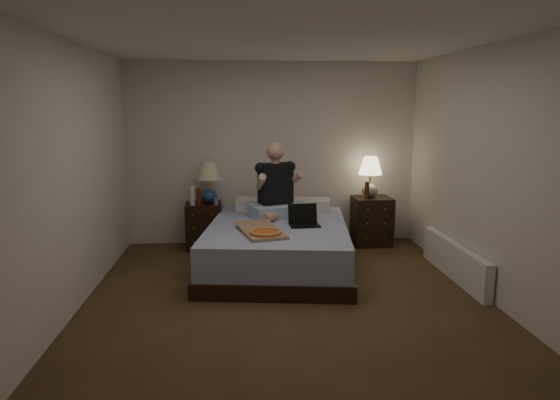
{
  "coord_description": "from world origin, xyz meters",
  "views": [
    {
      "loc": [
        -0.45,
        -4.65,
        1.89
      ],
      "look_at": [
        0.0,
        0.9,
        0.85
      ],
      "focal_mm": 32.0,
      "sensor_mm": 36.0,
      "label": 1
    }
  ],
  "objects": [
    {
      "name": "nightstand_right",
      "position": [
        1.37,
        1.98,
        0.33
      ],
      "size": [
        0.52,
        0.47,
        0.66
      ],
      "primitive_type": "cube",
      "rotation": [
        0.0,
        0.0,
        0.02
      ],
      "color": "black",
      "rests_on": "floor"
    },
    {
      "name": "bed",
      "position": [
        -0.02,
        1.04,
        0.27
      ],
      "size": [
        1.86,
        2.32,
        0.53
      ],
      "primitive_type": "cube",
      "rotation": [
        0.0,
        0.0,
        -0.13
      ],
      "color": "#5869B1",
      "rests_on": "floor"
    },
    {
      "name": "lamp_left",
      "position": [
        -0.87,
        1.99,
        0.9
      ],
      "size": [
        0.4,
        0.4,
        0.56
      ],
      "primitive_type": null,
      "rotation": [
        0.0,
        0.0,
        -0.29
      ],
      "color": "navy",
      "rests_on": "nightstand_left"
    },
    {
      "name": "floor",
      "position": [
        0.0,
        0.0,
        0.0
      ],
      "size": [
        4.0,
        4.5,
        0.0
      ],
      "primitive_type": "cube",
      "color": "brown",
      "rests_on": "ground"
    },
    {
      "name": "beer_bottle_right",
      "position": [
        1.27,
        1.9,
        0.78
      ],
      "size": [
        0.06,
        0.06,
        0.23
      ],
      "primitive_type": "cylinder",
      "color": "#4F2A0B",
      "rests_on": "nightstand_right"
    },
    {
      "name": "wall_left",
      "position": [
        -2.0,
        0.0,
        1.25
      ],
      "size": [
        0.0,
        4.5,
        2.5
      ],
      "primitive_type": "cube",
      "rotation": [
        1.57,
        0.0,
        1.57
      ],
      "color": "silver",
      "rests_on": "ground"
    },
    {
      "name": "radiator",
      "position": [
        1.93,
        0.53,
        0.2
      ],
      "size": [
        0.1,
        1.6,
        0.4
      ],
      "primitive_type": "cube",
      "color": "white",
      "rests_on": "floor"
    },
    {
      "name": "laptop",
      "position": [
        0.29,
        0.93,
        0.65
      ],
      "size": [
        0.36,
        0.3,
        0.24
      ],
      "primitive_type": null,
      "rotation": [
        0.0,
        0.0,
        0.07
      ],
      "color": "black",
      "rests_on": "bed"
    },
    {
      "name": "beer_bottle_left",
      "position": [
        -0.99,
        1.82,
        0.74
      ],
      "size": [
        0.06,
        0.06,
        0.23
      ],
      "primitive_type": "cylinder",
      "color": "#521E0B",
      "rests_on": "nightstand_left"
    },
    {
      "name": "wall_front",
      "position": [
        0.0,
        -2.25,
        1.25
      ],
      "size": [
        4.0,
        0.0,
        2.5
      ],
      "primitive_type": "cube",
      "rotation": [
        -1.57,
        0.0,
        0.0
      ],
      "color": "silver",
      "rests_on": "ground"
    },
    {
      "name": "lamp_right",
      "position": [
        1.33,
        1.99,
        0.94
      ],
      "size": [
        0.32,
        0.32,
        0.56
      ],
      "primitive_type": null,
      "rotation": [
        0.0,
        0.0,
        0.0
      ],
      "color": "gray",
      "rests_on": "nightstand_right"
    },
    {
      "name": "wall_right",
      "position": [
        2.0,
        0.0,
        1.25
      ],
      "size": [
        0.0,
        4.5,
        2.5
      ],
      "primitive_type": "cube",
      "rotation": [
        1.57,
        0.0,
        -1.57
      ],
      "color": "silver",
      "rests_on": "ground"
    },
    {
      "name": "pizza_box",
      "position": [
        -0.19,
        0.48,
        0.57
      ],
      "size": [
        0.57,
        0.83,
        0.08
      ],
      "primitive_type": null,
      "rotation": [
        0.0,
        0.0,
        0.25
      ],
      "color": "tan",
      "rests_on": "bed"
    },
    {
      "name": "wall_back",
      "position": [
        0.0,
        2.25,
        1.25
      ],
      "size": [
        4.0,
        0.0,
        2.5
      ],
      "primitive_type": "cube",
      "rotation": [
        1.57,
        0.0,
        0.0
      ],
      "color": "silver",
      "rests_on": "ground"
    },
    {
      "name": "nightstand_left",
      "position": [
        -0.95,
        1.97,
        0.31
      ],
      "size": [
        0.5,
        0.45,
        0.62
      ],
      "primitive_type": "cube",
      "rotation": [
        0.0,
        0.0,
        0.05
      ],
      "color": "black",
      "rests_on": "floor"
    },
    {
      "name": "water_bottle",
      "position": [
        -1.08,
        1.85,
        0.75
      ],
      "size": [
        0.07,
        0.07,
        0.25
      ],
      "primitive_type": "cylinder",
      "color": "silver",
      "rests_on": "nightstand_left"
    },
    {
      "name": "ceiling",
      "position": [
        0.0,
        0.0,
        2.5
      ],
      "size": [
        4.0,
        4.5,
        0.0
      ],
      "primitive_type": "cube",
      "rotation": [
        3.14,
        0.0,
        0.0
      ],
      "color": "white",
      "rests_on": "ground"
    },
    {
      "name": "soda_can",
      "position": [
        -0.77,
        1.82,
        0.67
      ],
      "size": [
        0.07,
        0.07,
        0.1
      ],
      "primitive_type": "cylinder",
      "color": "#A4A39F",
      "rests_on": "nightstand_left"
    },
    {
      "name": "person",
      "position": [
        0.01,
        1.45,
        1.0
      ],
      "size": [
        0.79,
        0.71,
        0.93
      ],
      "primitive_type": null,
      "rotation": [
        0.0,
        0.0,
        0.33
      ],
      "color": "black",
      "rests_on": "bed"
    }
  ]
}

